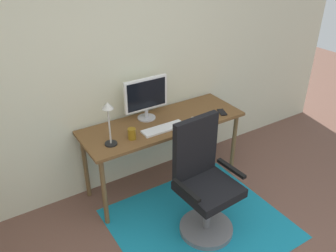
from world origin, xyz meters
TOP-DOWN VIEW (x-y plane):
  - wall_back at (0.00, 2.20)m, footprint 6.00×0.10m
  - area_rug at (0.32, 1.14)m, footprint 1.50×1.35m
  - desk at (0.36, 1.84)m, footprint 1.63×0.58m
  - monitor at (0.26, 1.99)m, footprint 0.45×0.18m
  - keyboard at (0.28, 1.71)m, footprint 0.43×0.13m
  - computer_mouse at (0.63, 1.69)m, footprint 0.06×0.10m
  - coffee_cup at (-0.04, 1.72)m, footprint 0.07×0.07m
  - cell_phone at (0.97, 1.68)m, footprint 0.11×0.15m
  - desk_lamp at (-0.25, 1.73)m, footprint 0.11×0.11m
  - office_chair at (0.32, 1.10)m, footprint 0.56×0.49m

SIDE VIEW (x-z plane):
  - area_rug at x=0.32m, z-range 0.00..0.01m
  - office_chair at x=0.32m, z-range -0.08..1.00m
  - desk at x=0.36m, z-range 0.30..1.05m
  - cell_phone at x=0.97m, z-range 0.75..0.76m
  - keyboard at x=0.28m, z-range 0.75..0.77m
  - computer_mouse at x=0.63m, z-range 0.75..0.78m
  - coffee_cup at x=-0.04m, z-range 0.75..0.85m
  - monitor at x=0.26m, z-range 0.78..1.21m
  - desk_lamp at x=-0.25m, z-range 0.83..1.24m
  - wall_back at x=0.00m, z-range 0.00..2.60m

